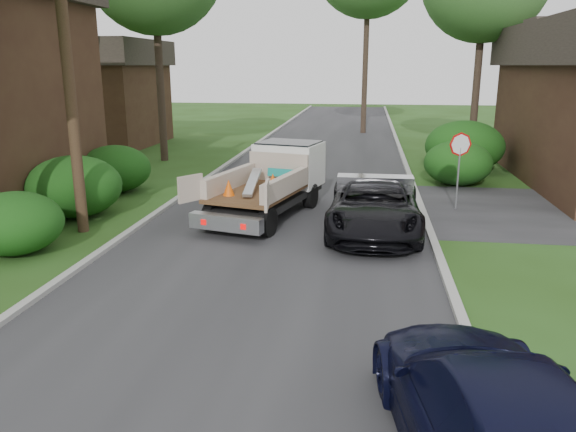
# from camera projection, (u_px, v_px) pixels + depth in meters

# --- Properties ---
(ground) EXTENTS (120.00, 120.00, 0.00)m
(ground) POSITION_uv_depth(u_px,v_px,m) (234.00, 321.00, 10.21)
(ground) COLOR #234112
(ground) RESTS_ON ground
(road) EXTENTS (8.00, 90.00, 0.02)m
(road) POSITION_uv_depth(u_px,v_px,m) (299.00, 197.00, 19.77)
(road) COLOR #28282B
(road) RESTS_ON ground
(curb_left) EXTENTS (0.20, 90.00, 0.12)m
(curb_left) POSITION_uv_depth(u_px,v_px,m) (187.00, 192.00, 20.31)
(curb_left) COLOR #9E9E99
(curb_left) RESTS_ON ground
(curb_right) EXTENTS (0.20, 90.00, 0.12)m
(curb_right) POSITION_uv_depth(u_px,v_px,m) (418.00, 199.00, 19.21)
(curb_right) COLOR #9E9E99
(curb_right) RESTS_ON ground
(stop_sign) EXTENTS (0.71, 0.32, 2.48)m
(stop_sign) POSITION_uv_depth(u_px,v_px,m) (460.00, 155.00, 17.66)
(stop_sign) COLOR slate
(stop_sign) RESTS_ON ground
(utility_pole) EXTENTS (2.42, 1.25, 10.00)m
(utility_pole) POSITION_uv_depth(u_px,v_px,m) (65.00, 38.00, 14.37)
(utility_pole) COLOR #382619
(utility_pole) RESTS_ON ground
(house_left_far) EXTENTS (7.56, 7.56, 6.00)m
(house_left_far) POSITION_uv_depth(u_px,v_px,m) (92.00, 91.00, 32.27)
(house_left_far) COLOR #3C2318
(house_left_far) RESTS_ON ground
(hedge_left_a) EXTENTS (2.34, 2.34, 1.53)m
(hedge_left_a) POSITION_uv_depth(u_px,v_px,m) (14.00, 223.00, 13.71)
(hedge_left_a) COLOR #15440F
(hedge_left_a) RESTS_ON ground
(hedge_left_b) EXTENTS (2.86, 2.86, 1.87)m
(hedge_left_b) POSITION_uv_depth(u_px,v_px,m) (74.00, 186.00, 17.06)
(hedge_left_b) COLOR #15440F
(hedge_left_b) RESTS_ON ground
(hedge_left_c) EXTENTS (2.60, 2.60, 1.70)m
(hedge_left_c) POSITION_uv_depth(u_px,v_px,m) (115.00, 169.00, 20.47)
(hedge_left_c) COLOR #15440F
(hedge_left_c) RESTS_ON ground
(hedge_right_a) EXTENTS (2.60, 2.60, 1.70)m
(hedge_right_a) POSITION_uv_depth(u_px,v_px,m) (458.00, 163.00, 21.64)
(hedge_right_a) COLOR #15440F
(hedge_right_a) RESTS_ON ground
(hedge_right_b) EXTENTS (3.38, 3.38, 2.21)m
(hedge_right_b) POSITION_uv_depth(u_px,v_px,m) (465.00, 146.00, 24.35)
(hedge_right_b) COLOR #15440F
(hedge_right_b) RESTS_ON ground
(flatbed_truck) EXTENTS (3.55, 5.88, 2.09)m
(flatbed_truck) POSITION_uv_depth(u_px,v_px,m) (277.00, 176.00, 17.63)
(flatbed_truck) COLOR black
(flatbed_truck) RESTS_ON ground
(black_pickup) EXTENTS (2.52, 5.37, 1.48)m
(black_pickup) POSITION_uv_depth(u_px,v_px,m) (374.00, 206.00, 15.48)
(black_pickup) COLOR black
(black_pickup) RESTS_ON ground
(navy_suv) EXTENTS (2.85, 5.36, 1.48)m
(navy_suv) POSITION_uv_depth(u_px,v_px,m) (496.00, 419.00, 6.15)
(navy_suv) COLOR black
(navy_suv) RESTS_ON ground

